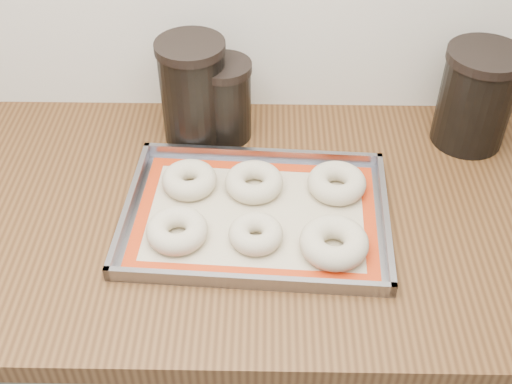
{
  "coord_description": "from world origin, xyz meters",
  "views": [
    {
      "loc": [
        -0.19,
        0.83,
        1.69
      ],
      "look_at": [
        -0.2,
        1.65,
        0.96
      ],
      "focal_mm": 45.0,
      "sensor_mm": 36.0,
      "label": 1
    }
  ],
  "objects_px": {
    "canister_right": "(476,97)",
    "bagel_front_left": "(177,231)",
    "bagel_back_left": "(189,180)",
    "canister_mid": "(225,100)",
    "bagel_front_mid": "(256,234)",
    "bagel_back_right": "(337,183)",
    "bagel_front_right": "(334,243)",
    "bagel_back_mid": "(254,182)",
    "canister_left": "(193,91)",
    "baking_tray": "(256,214)"
  },
  "relations": [
    {
      "from": "bagel_back_right",
      "to": "bagel_front_mid",
      "type": "bearing_deg",
      "value": -138.06
    },
    {
      "from": "bagel_front_left",
      "to": "canister_left",
      "type": "height_order",
      "value": "canister_left"
    },
    {
      "from": "canister_right",
      "to": "bagel_front_mid",
      "type": "bearing_deg",
      "value": -144.6
    },
    {
      "from": "canister_right",
      "to": "canister_mid",
      "type": "bearing_deg",
      "value": 179.34
    },
    {
      "from": "bagel_back_right",
      "to": "bagel_front_left",
      "type": "bearing_deg",
      "value": -155.55
    },
    {
      "from": "bagel_front_right",
      "to": "baking_tray",
      "type": "bearing_deg",
      "value": 147.15
    },
    {
      "from": "canister_right",
      "to": "bagel_front_left",
      "type": "bearing_deg",
      "value": -151.95
    },
    {
      "from": "baking_tray",
      "to": "bagel_back_mid",
      "type": "xyz_separation_m",
      "value": [
        -0.0,
        0.07,
        0.02
      ]
    },
    {
      "from": "bagel_front_mid",
      "to": "canister_mid",
      "type": "height_order",
      "value": "canister_mid"
    },
    {
      "from": "baking_tray",
      "to": "canister_left",
      "type": "relative_size",
      "value": 2.26
    },
    {
      "from": "canister_left",
      "to": "canister_right",
      "type": "xyz_separation_m",
      "value": [
        0.55,
        -0.0,
        -0.01
      ]
    },
    {
      "from": "canister_left",
      "to": "canister_right",
      "type": "bearing_deg",
      "value": -0.2
    },
    {
      "from": "canister_mid",
      "to": "canister_right",
      "type": "relative_size",
      "value": 0.83
    },
    {
      "from": "bagel_front_mid",
      "to": "canister_left",
      "type": "distance_m",
      "value": 0.34
    },
    {
      "from": "baking_tray",
      "to": "canister_mid",
      "type": "relative_size",
      "value": 2.87
    },
    {
      "from": "bagel_back_mid",
      "to": "bagel_back_left",
      "type": "bearing_deg",
      "value": 178.48
    },
    {
      "from": "bagel_back_mid",
      "to": "canister_right",
      "type": "xyz_separation_m",
      "value": [
        0.43,
        0.17,
        0.08
      ]
    },
    {
      "from": "bagel_front_right",
      "to": "bagel_back_mid",
      "type": "relative_size",
      "value": 1.08
    },
    {
      "from": "bagel_back_mid",
      "to": "bagel_front_mid",
      "type": "bearing_deg",
      "value": -87.52
    },
    {
      "from": "bagel_back_right",
      "to": "canister_mid",
      "type": "relative_size",
      "value": 0.64
    },
    {
      "from": "bagel_back_right",
      "to": "canister_mid",
      "type": "bearing_deg",
      "value": 140.58
    },
    {
      "from": "bagel_front_mid",
      "to": "canister_left",
      "type": "height_order",
      "value": "canister_left"
    },
    {
      "from": "bagel_front_mid",
      "to": "canister_left",
      "type": "bearing_deg",
      "value": 112.88
    },
    {
      "from": "bagel_front_left",
      "to": "bagel_back_mid",
      "type": "bearing_deg",
      "value": 45.06
    },
    {
      "from": "baking_tray",
      "to": "bagel_back_left",
      "type": "height_order",
      "value": "bagel_back_left"
    },
    {
      "from": "bagel_front_mid",
      "to": "bagel_back_left",
      "type": "height_order",
      "value": "bagel_back_left"
    },
    {
      "from": "bagel_back_left",
      "to": "canister_mid",
      "type": "distance_m",
      "value": 0.19
    },
    {
      "from": "bagel_front_left",
      "to": "canister_mid",
      "type": "xyz_separation_m",
      "value": [
        0.07,
        0.3,
        0.06
      ]
    },
    {
      "from": "bagel_back_right",
      "to": "bagel_back_left",
      "type": "bearing_deg",
      "value": 179.13
    },
    {
      "from": "bagel_back_mid",
      "to": "bagel_back_right",
      "type": "distance_m",
      "value": 0.15
    },
    {
      "from": "baking_tray",
      "to": "bagel_back_mid",
      "type": "distance_m",
      "value": 0.07
    },
    {
      "from": "baking_tray",
      "to": "canister_left",
      "type": "xyz_separation_m",
      "value": [
        -0.13,
        0.24,
        0.1
      ]
    },
    {
      "from": "bagel_front_mid",
      "to": "canister_left",
      "type": "relative_size",
      "value": 0.43
    },
    {
      "from": "bagel_front_right",
      "to": "bagel_front_left",
      "type": "bearing_deg",
      "value": 174.42
    },
    {
      "from": "bagel_front_right",
      "to": "bagel_back_left",
      "type": "relative_size",
      "value": 1.14
    },
    {
      "from": "bagel_front_mid",
      "to": "canister_mid",
      "type": "xyz_separation_m",
      "value": [
        -0.07,
        0.3,
        0.06
      ]
    },
    {
      "from": "bagel_back_right",
      "to": "canister_right",
      "type": "bearing_deg",
      "value": 31.45
    },
    {
      "from": "bagel_front_left",
      "to": "canister_left",
      "type": "bearing_deg",
      "value": 88.88
    },
    {
      "from": "bagel_front_left",
      "to": "bagel_back_mid",
      "type": "xyz_separation_m",
      "value": [
        0.13,
        0.13,
        -0.0
      ]
    },
    {
      "from": "bagel_front_left",
      "to": "canister_left",
      "type": "relative_size",
      "value": 0.49
    },
    {
      "from": "bagel_front_mid",
      "to": "bagel_back_right",
      "type": "height_order",
      "value": "bagel_back_right"
    },
    {
      "from": "canister_left",
      "to": "baking_tray",
      "type": "bearing_deg",
      "value": -62.14
    },
    {
      "from": "bagel_back_left",
      "to": "canister_left",
      "type": "bearing_deg",
      "value": 90.87
    },
    {
      "from": "bagel_back_right",
      "to": "canister_left",
      "type": "height_order",
      "value": "canister_left"
    },
    {
      "from": "canister_right",
      "to": "bagel_back_left",
      "type": "bearing_deg",
      "value": -163.22
    },
    {
      "from": "bagel_front_right",
      "to": "bagel_back_mid",
      "type": "distance_m",
      "value": 0.2
    },
    {
      "from": "bagel_front_mid",
      "to": "canister_right",
      "type": "distance_m",
      "value": 0.52
    },
    {
      "from": "bagel_front_mid",
      "to": "bagel_back_left",
      "type": "distance_m",
      "value": 0.18
    },
    {
      "from": "canister_left",
      "to": "bagel_front_left",
      "type": "bearing_deg",
      "value": -91.12
    },
    {
      "from": "bagel_front_mid",
      "to": "bagel_back_left",
      "type": "bearing_deg",
      "value": 132.75
    }
  ]
}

